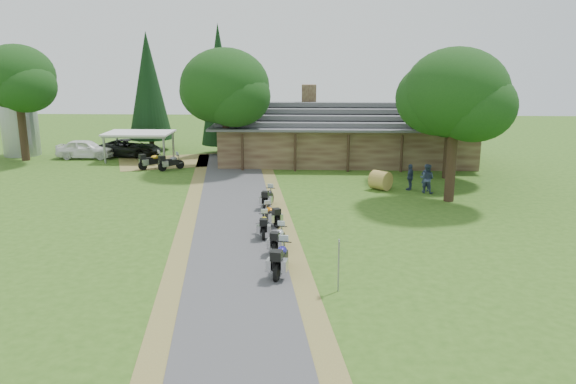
{
  "coord_description": "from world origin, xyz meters",
  "views": [
    {
      "loc": [
        3.11,
        -22.3,
        8.67
      ],
      "look_at": [
        1.98,
        6.36,
        1.6
      ],
      "focal_mm": 35.0,
      "sensor_mm": 36.0,
      "label": 1
    }
  ],
  "objects_px": {
    "hay_bale": "(381,180)",
    "carport": "(140,146)",
    "motorcycle_row_a": "(281,257)",
    "motorcycle_row_d": "(271,214)",
    "motorcycle_row_e": "(268,196)",
    "motorcycle_carport_b": "(171,161)",
    "car_dark_suv": "(130,144)",
    "motorcycle_row_c": "(264,224)",
    "motorcycle_carport_a": "(152,160)",
    "silo": "(19,120)",
    "car_white_sedan": "(85,146)",
    "motorcycle_row_b": "(279,238)",
    "lodge": "(345,131)"
  },
  "relations": [
    {
      "from": "car_dark_suv",
      "to": "motorcycle_row_c",
      "type": "xyz_separation_m",
      "value": [
        13.4,
        -21.44,
        -0.52
      ]
    },
    {
      "from": "motorcycle_carport_b",
      "to": "lodge",
      "type": "bearing_deg",
      "value": -25.12
    },
    {
      "from": "motorcycle_row_a",
      "to": "motorcycle_row_d",
      "type": "bearing_deg",
      "value": 16.26
    },
    {
      "from": "motorcycle_row_a",
      "to": "motorcycle_row_c",
      "type": "bearing_deg",
      "value": 21.45
    },
    {
      "from": "motorcycle_carport_b",
      "to": "motorcycle_row_d",
      "type": "bearing_deg",
      "value": -101.3
    },
    {
      "from": "carport",
      "to": "car_dark_suv",
      "type": "distance_m",
      "value": 2.16
    },
    {
      "from": "motorcycle_carport_b",
      "to": "motorcycle_row_b",
      "type": "bearing_deg",
      "value": -105.82
    },
    {
      "from": "motorcycle_row_a",
      "to": "motorcycle_carport_a",
      "type": "distance_m",
      "value": 23.69
    },
    {
      "from": "motorcycle_row_c",
      "to": "motorcycle_carport_b",
      "type": "height_order",
      "value": "motorcycle_carport_b"
    },
    {
      "from": "motorcycle_row_d",
      "to": "motorcycle_carport_a",
      "type": "relative_size",
      "value": 0.84
    },
    {
      "from": "lodge",
      "to": "car_dark_suv",
      "type": "distance_m",
      "value": 18.59
    },
    {
      "from": "car_white_sedan",
      "to": "car_dark_suv",
      "type": "xyz_separation_m",
      "value": [
        3.5,
        1.07,
        0.1
      ]
    },
    {
      "from": "silo",
      "to": "hay_bale",
      "type": "bearing_deg",
      "value": -21.4
    },
    {
      "from": "silo",
      "to": "car_white_sedan",
      "type": "relative_size",
      "value": 1.01
    },
    {
      "from": "motorcycle_row_a",
      "to": "motorcycle_row_b",
      "type": "height_order",
      "value": "motorcycle_row_a"
    },
    {
      "from": "car_dark_suv",
      "to": "car_white_sedan",
      "type": "bearing_deg",
      "value": 116.91
    },
    {
      "from": "carport",
      "to": "motorcycle_row_b",
      "type": "distance_m",
      "value": 25.39
    },
    {
      "from": "car_dark_suv",
      "to": "motorcycle_row_e",
      "type": "height_order",
      "value": "car_dark_suv"
    },
    {
      "from": "carport",
      "to": "motorcycle_carport_a",
      "type": "relative_size",
      "value": 2.68
    },
    {
      "from": "carport",
      "to": "motorcycle_row_b",
      "type": "height_order",
      "value": "carport"
    },
    {
      "from": "motorcycle_carport_b",
      "to": "motorcycle_row_c",
      "type": "bearing_deg",
      "value": -105.07
    },
    {
      "from": "motorcycle_row_d",
      "to": "lodge",
      "type": "bearing_deg",
      "value": -43.73
    },
    {
      "from": "carport",
      "to": "hay_bale",
      "type": "distance_m",
      "value": 21.3
    },
    {
      "from": "carport",
      "to": "car_white_sedan",
      "type": "height_order",
      "value": "carport"
    },
    {
      "from": "motorcycle_row_c",
      "to": "carport",
      "type": "bearing_deg",
      "value": 28.73
    },
    {
      "from": "motorcycle_row_e",
      "to": "motorcycle_carport_b",
      "type": "xyz_separation_m",
      "value": [
        -8.24,
        10.38,
        0.05
      ]
    },
    {
      "from": "motorcycle_row_d",
      "to": "motorcycle_carport_a",
      "type": "distance_m",
      "value": 17.51
    },
    {
      "from": "car_white_sedan",
      "to": "motorcycle_row_c",
      "type": "xyz_separation_m",
      "value": [
        16.9,
        -20.37,
        -0.42
      ]
    },
    {
      "from": "car_white_sedan",
      "to": "motorcycle_row_c",
      "type": "distance_m",
      "value": 26.47
    },
    {
      "from": "motorcycle_row_c",
      "to": "silo",
      "type": "bearing_deg",
      "value": 44.22
    },
    {
      "from": "silo",
      "to": "motorcycle_row_b",
      "type": "distance_m",
      "value": 33.82
    },
    {
      "from": "motorcycle_row_b",
      "to": "motorcycle_carport_a",
      "type": "distance_m",
      "value": 21.19
    },
    {
      "from": "carport",
      "to": "motorcycle_row_a",
      "type": "bearing_deg",
      "value": -61.78
    },
    {
      "from": "silo",
      "to": "carport",
      "type": "relative_size",
      "value": 1.14
    },
    {
      "from": "car_dark_suv",
      "to": "motorcycle_carport_a",
      "type": "xyz_separation_m",
      "value": [
        3.41,
        -5.32,
        -0.43
      ]
    },
    {
      "from": "motorcycle_row_e",
      "to": "silo",
      "type": "bearing_deg",
      "value": 64.51
    },
    {
      "from": "silo",
      "to": "hay_bale",
      "type": "relative_size",
      "value": 4.98
    },
    {
      "from": "hay_bale",
      "to": "carport",
      "type": "bearing_deg",
      "value": 152.51
    },
    {
      "from": "lodge",
      "to": "motorcycle_row_d",
      "type": "distance_m",
      "value": 19.01
    },
    {
      "from": "lodge",
      "to": "motorcycle_row_c",
      "type": "height_order",
      "value": "lodge"
    },
    {
      "from": "silo",
      "to": "motorcycle_row_b",
      "type": "bearing_deg",
      "value": -44.84
    },
    {
      "from": "motorcycle_row_c",
      "to": "motorcycle_carport_a",
      "type": "bearing_deg",
      "value": 29.22
    },
    {
      "from": "motorcycle_row_c",
      "to": "motorcycle_row_d",
      "type": "height_order",
      "value": "motorcycle_row_c"
    },
    {
      "from": "car_dark_suv",
      "to": "motorcycle_row_d",
      "type": "distance_m",
      "value": 23.83
    },
    {
      "from": "silo",
      "to": "motorcycle_row_c",
      "type": "xyz_separation_m",
      "value": [
        23.08,
        -21.67,
        -2.5
      ]
    },
    {
      "from": "motorcycle_row_d",
      "to": "hay_bale",
      "type": "relative_size",
      "value": 1.37
    },
    {
      "from": "car_white_sedan",
      "to": "motorcycle_row_d",
      "type": "distance_m",
      "value": 25.19
    },
    {
      "from": "lodge",
      "to": "motorcycle_row_e",
      "type": "bearing_deg",
      "value": -109.6
    },
    {
      "from": "motorcycle_row_b",
      "to": "hay_bale",
      "type": "relative_size",
      "value": 1.44
    },
    {
      "from": "carport",
      "to": "motorcycle_row_d",
      "type": "bearing_deg",
      "value": -55.44
    }
  ]
}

